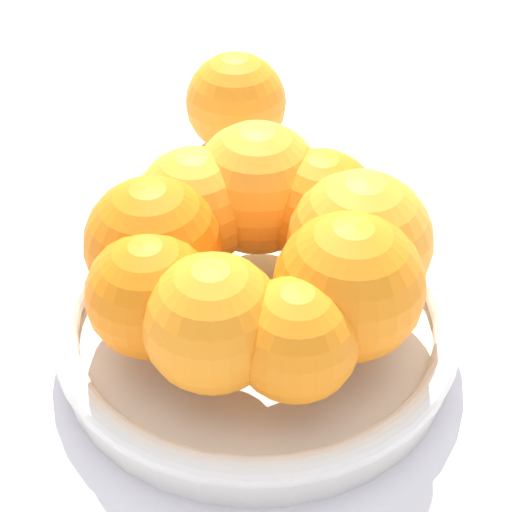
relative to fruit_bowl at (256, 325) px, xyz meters
The scene contains 4 objects.
ground_plane 0.02m from the fruit_bowl, ahead, with size 4.00×4.00×0.00m, color silver.
fruit_bowl is the anchor object (origin of this frame).
orange_pile 0.05m from the fruit_bowl, 161.28° to the left, with size 0.19×0.19×0.08m.
stray_orange 0.22m from the fruit_bowl, 162.17° to the right, with size 0.08×0.08×0.08m, color orange.
Camera 1 is at (0.35, 0.09, 0.36)m, focal length 60.00 mm.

